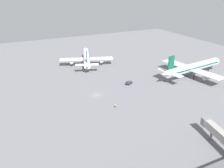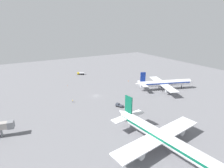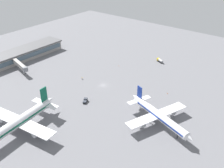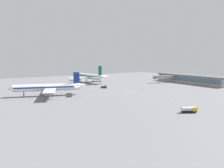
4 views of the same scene
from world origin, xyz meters
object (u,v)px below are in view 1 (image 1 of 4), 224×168
object	(u,v)px
pushback_tractor	(129,83)
safety_cone_near_gate	(40,116)
airplane_taxiing	(193,67)
airplane_at_gate	(86,58)
safety_cone_mid_apron	(47,76)
ground_crew_worker	(115,106)

from	to	relation	value
pushback_tractor	safety_cone_near_gate	world-z (taller)	pushback_tractor
airplane_taxiing	safety_cone_near_gate	world-z (taller)	airplane_taxiing
airplane_at_gate	safety_cone_mid_apron	bearing A→B (deg)	129.28
ground_crew_worker	safety_cone_near_gate	size ratio (longest dim) A/B	2.78
airplane_taxiing	ground_crew_worker	distance (m)	62.20
ground_crew_worker	pushback_tractor	bearing A→B (deg)	-37.98
airplane_at_gate	ground_crew_worker	bearing A→B (deg)	-170.09
airplane_taxiing	safety_cone_near_gate	distance (m)	93.29
airplane_at_gate	ground_crew_worker	distance (m)	66.26
safety_cone_mid_apron	ground_crew_worker	bearing A→B (deg)	-70.64
ground_crew_worker	airplane_at_gate	bearing A→B (deg)	-5.26
airplane_taxiing	safety_cone_mid_apron	bearing A→B (deg)	146.43
safety_cone_near_gate	safety_cone_mid_apron	xyz separation A→B (m)	(13.47, 47.90, 0.00)
safety_cone_near_gate	airplane_taxiing	bearing A→B (deg)	5.23
airplane_at_gate	airplane_taxiing	bearing A→B (deg)	-116.13
airplane_at_gate	airplane_taxiing	size ratio (longest dim) A/B	0.84
pushback_tractor	safety_cone_mid_apron	xyz separation A→B (m)	(-38.51, 33.05, -0.67)
ground_crew_worker	safety_cone_mid_apron	world-z (taller)	ground_crew_worker
airplane_at_gate	safety_cone_near_gate	size ratio (longest dim) A/B	73.47
airplane_at_gate	ground_crew_worker	xyz separation A→B (m)	(-11.01, -65.20, -4.19)
safety_cone_mid_apron	safety_cone_near_gate	bearing A→B (deg)	-105.70
pushback_tractor	airplane_at_gate	bearing A→B (deg)	-107.93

